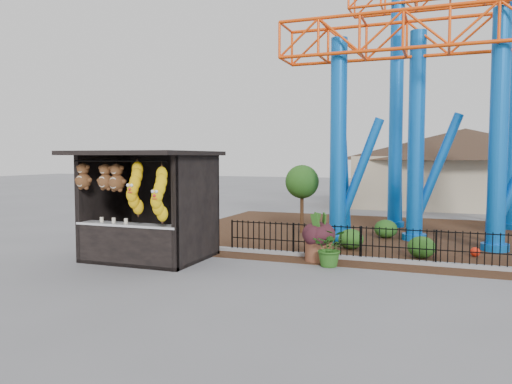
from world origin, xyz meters
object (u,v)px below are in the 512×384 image
(terracotta_planter, at_px, (319,250))
(potted_plant, at_px, (331,248))
(roller_coaster, at_px, (452,59))
(prize_booth, at_px, (145,207))

(terracotta_planter, xyz_separation_m, potted_plant, (0.48, -0.60, 0.19))
(roller_coaster, xyz_separation_m, terracotta_planter, (-3.44, -5.67, -6.12))
(roller_coaster, distance_m, potted_plant, 9.12)
(prize_booth, bearing_deg, roller_coaster, 42.11)
(terracotta_planter, bearing_deg, potted_plant, -51.53)
(prize_booth, distance_m, potted_plant, 5.34)
(prize_booth, distance_m, roller_coaster, 11.98)
(prize_booth, bearing_deg, terracotta_planter, 19.53)
(prize_booth, height_order, roller_coaster, roller_coaster)
(prize_booth, xyz_separation_m, roller_coaster, (8.10, 7.32, 4.91))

